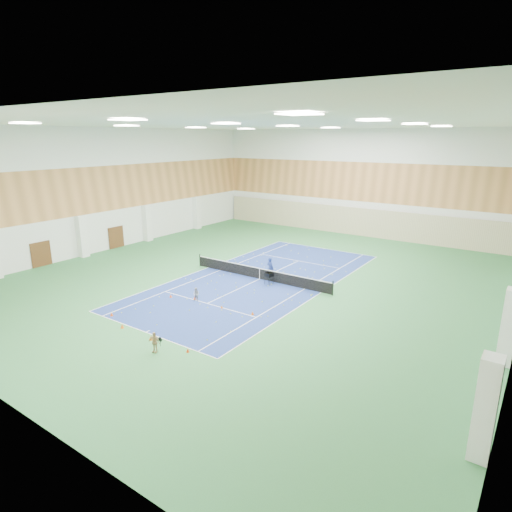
{
  "coord_description": "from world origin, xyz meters",
  "views": [
    {
      "loc": [
        18.42,
        -27.06,
        11.07
      ],
      "look_at": [
        -0.12,
        -0.33,
        2.0
      ],
      "focal_mm": 30.0,
      "sensor_mm": 36.0,
      "label": 1
    }
  ],
  "objects_px": {
    "coach": "(270,268)",
    "child_apron": "(154,342)",
    "tennis_net": "(260,273)",
    "child_court": "(196,294)",
    "ball_cart": "(269,278)"
  },
  "relations": [
    {
      "from": "tennis_net",
      "to": "ball_cart",
      "type": "distance_m",
      "value": 1.43
    },
    {
      "from": "tennis_net",
      "to": "ball_cart",
      "type": "height_order",
      "value": "tennis_net"
    },
    {
      "from": "coach",
      "to": "child_apron",
      "type": "bearing_deg",
      "value": 107.95
    },
    {
      "from": "coach",
      "to": "child_court",
      "type": "xyz_separation_m",
      "value": [
        -1.6,
        -7.04,
        -0.41
      ]
    },
    {
      "from": "tennis_net",
      "to": "child_apron",
      "type": "bearing_deg",
      "value": -80.31
    },
    {
      "from": "child_apron",
      "to": "ball_cart",
      "type": "height_order",
      "value": "child_apron"
    },
    {
      "from": "coach",
      "to": "child_court",
      "type": "distance_m",
      "value": 7.23
    },
    {
      "from": "ball_cart",
      "to": "tennis_net",
      "type": "bearing_deg",
      "value": 164.94
    },
    {
      "from": "child_court",
      "to": "ball_cart",
      "type": "distance_m",
      "value": 6.26
    },
    {
      "from": "child_court",
      "to": "coach",
      "type": "bearing_deg",
      "value": 65.76
    },
    {
      "from": "tennis_net",
      "to": "child_apron",
      "type": "relative_size",
      "value": 11.01
    },
    {
      "from": "coach",
      "to": "child_apron",
      "type": "height_order",
      "value": "coach"
    },
    {
      "from": "child_court",
      "to": "child_apron",
      "type": "bearing_deg",
      "value": -76.05
    },
    {
      "from": "tennis_net",
      "to": "child_apron",
      "type": "distance_m",
      "value": 13.4
    },
    {
      "from": "coach",
      "to": "child_apron",
      "type": "distance_m",
      "value": 13.91
    }
  ]
}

